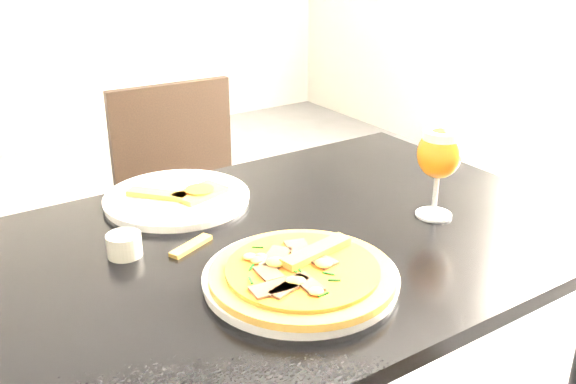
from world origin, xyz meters
TOP-DOWN VIEW (x-y plane):
  - dining_table at (0.21, -0.12)m, footprint 1.20×0.80m
  - chair_far at (0.35, 0.60)m, footprint 0.42×0.42m
  - plate_main at (0.14, -0.27)m, footprint 0.41×0.41m
  - pizza at (0.14, -0.29)m, footprint 0.31×0.31m
  - plate_second at (0.11, 0.15)m, footprint 0.38×0.38m
  - crust_scraps at (0.13, 0.13)m, footprint 0.19×0.15m
  - loose_crust at (0.05, -0.06)m, footprint 0.10×0.06m
  - sauce_cup at (-0.07, -0.02)m, footprint 0.06×0.06m
  - beer_glass at (0.52, -0.21)m, footprint 0.09×0.09m

SIDE VIEW (x-z plane):
  - chair_far at x=0.35m, z-range 0.04..0.91m
  - dining_table at x=0.21m, z-range 0.28..1.03m
  - loose_crust at x=0.05m, z-range 0.75..0.76m
  - plate_second at x=0.11m, z-range 0.75..0.77m
  - plate_main at x=0.14m, z-range 0.75..0.77m
  - crust_scraps at x=0.13m, z-range 0.77..0.78m
  - sauce_cup at x=-0.07m, z-range 0.75..0.79m
  - pizza at x=0.14m, z-range 0.76..0.79m
  - beer_glass at x=0.52m, z-range 0.79..0.98m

